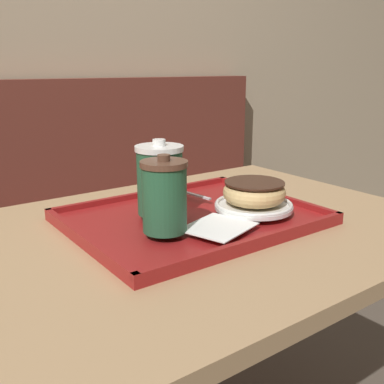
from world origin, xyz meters
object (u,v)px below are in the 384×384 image
object	(u,v)px
coffee_cup_rear	(160,179)
spoon	(174,188)
coffee_cup_front	(164,196)
donut_chocolate_glazed	(254,192)

from	to	relation	value
coffee_cup_rear	spoon	bearing A→B (deg)	47.49
coffee_cup_front	coffee_cup_rear	distance (m)	0.10
coffee_cup_front	donut_chocolate_glazed	xyz separation A→B (m)	(0.22, 0.00, -0.03)
spoon	coffee_cup_front	bearing A→B (deg)	134.76
coffee_cup_front	donut_chocolate_glazed	size ratio (longest dim) A/B	1.07
coffee_cup_rear	donut_chocolate_glazed	distance (m)	0.20
donut_chocolate_glazed	spoon	xyz separation A→B (m)	(-0.05, 0.22, -0.03)
donut_chocolate_glazed	spoon	distance (m)	0.23
coffee_cup_front	donut_chocolate_glazed	world-z (taller)	coffee_cup_front
coffee_cup_rear	donut_chocolate_glazed	bearing A→B (deg)	-27.74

